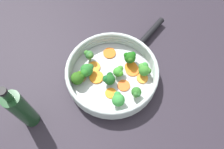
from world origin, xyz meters
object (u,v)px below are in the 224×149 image
at_px(carrot_slice_2, 131,67).
at_px(carrot_slice_1, 124,85).
at_px(skillet, 112,77).
at_px(broccoli_floret_7, 117,99).
at_px(oil_bottle, 22,110).
at_px(broccoli_floret_8, 136,93).
at_px(carrot_slice_7, 132,70).
at_px(broccoli_floret_2, 109,79).
at_px(broccoli_floret_5, 119,71).
at_px(mushroom_piece_0, 83,78).
at_px(carrot_slice_3, 96,77).
at_px(carrot_slice_5, 94,67).
at_px(carrot_slice_4, 111,93).
at_px(broccoli_floret_3, 89,55).
at_px(broccoli_floret_4, 87,71).
at_px(broccoli_floret_0, 144,69).
at_px(carrot_slice_6, 109,53).
at_px(broccoli_floret_1, 78,78).
at_px(broccoli_floret_6, 130,58).
at_px(carrot_slice_0, 142,78).

bearing_deg(carrot_slice_2, carrot_slice_1, -32.53).
relative_size(skillet, broccoli_floret_7, 5.69).
bearing_deg(oil_bottle, broccoli_floret_8, 91.48).
height_order(carrot_slice_1, carrot_slice_7, carrot_slice_1).
height_order(broccoli_floret_2, broccoli_floret_5, broccoli_floret_2).
relative_size(broccoli_floret_8, mushroom_piece_0, 1.41).
relative_size(carrot_slice_2, carrot_slice_3, 0.93).
height_order(carrot_slice_3, carrot_slice_5, same).
xyz_separation_m(carrot_slice_4, broccoli_floret_3, (-0.14, -0.05, 0.03)).
bearing_deg(broccoli_floret_5, broccoli_floret_4, -101.72).
distance_m(carrot_slice_1, broccoli_floret_2, 0.05).
relative_size(broccoli_floret_0, broccoli_floret_5, 1.15).
distance_m(carrot_slice_2, carrot_slice_7, 0.01).
height_order(broccoli_floret_0, oil_bottle, oil_bottle).
relative_size(carrot_slice_4, mushroom_piece_0, 1.18).
xyz_separation_m(carrot_slice_5, broccoli_floret_2, (0.07, 0.04, 0.02)).
relative_size(carrot_slice_4, broccoli_floret_3, 0.84).
bearing_deg(broccoli_floret_4, carrot_slice_7, 85.29).
relative_size(carrot_slice_6, broccoli_floret_8, 1.00).
xyz_separation_m(carrot_slice_5, broccoli_floret_3, (-0.03, -0.01, 0.03)).
relative_size(carrot_slice_7, broccoli_floret_0, 1.00).
distance_m(broccoli_floret_1, broccoli_floret_5, 0.13).
relative_size(carrot_slice_3, broccoli_floret_0, 1.00).
bearing_deg(carrot_slice_6, broccoli_floret_6, 50.02).
distance_m(broccoli_floret_4, broccoli_floret_8, 0.18).
relative_size(broccoli_floret_1, broccoli_floret_6, 1.00).
relative_size(broccoli_floret_4, broccoli_floret_5, 1.18).
distance_m(carrot_slice_6, broccoli_floret_7, 0.19).
xyz_separation_m(broccoli_floret_3, broccoli_floret_6, (0.04, 0.13, 0.00)).
xyz_separation_m(broccoli_floret_4, oil_bottle, (0.12, -0.19, 0.05)).
relative_size(carrot_slice_2, broccoli_floret_3, 0.98).
bearing_deg(broccoli_floret_7, carrot_slice_4, -158.42).
height_order(carrot_slice_5, broccoli_floret_4, broccoli_floret_4).
relative_size(mushroom_piece_0, oil_bottle, 0.15).
height_order(carrot_slice_5, broccoli_floret_2, broccoli_floret_2).
xyz_separation_m(broccoli_floret_2, oil_bottle, (0.07, -0.26, 0.05)).
relative_size(carrot_slice_7, broccoli_floret_4, 0.98).
xyz_separation_m(carrot_slice_2, broccoli_floret_4, (-0.00, -0.15, 0.03)).
relative_size(carrot_slice_3, carrot_slice_5, 1.07).
relative_size(skillet, carrot_slice_1, 7.01).
relative_size(carrot_slice_7, broccoli_floret_1, 0.94).
xyz_separation_m(carrot_slice_2, broccoli_floret_6, (-0.02, -0.00, 0.03)).
distance_m(broccoli_floret_5, mushroom_piece_0, 0.12).
xyz_separation_m(carrot_slice_0, carrot_slice_4, (0.03, -0.11, -0.00)).
distance_m(broccoli_floret_1, mushroom_piece_0, 0.03).
bearing_deg(broccoli_floret_6, oil_bottle, -68.34).
distance_m(carrot_slice_1, mushroom_piece_0, 0.14).
relative_size(carrot_slice_7, broccoli_floret_8, 1.06).
height_order(carrot_slice_5, broccoli_floret_7, broccoli_floret_7).
bearing_deg(broccoli_floret_0, broccoli_floret_5, -97.54).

